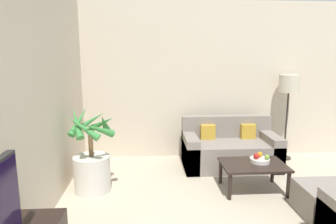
# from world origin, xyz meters

# --- Properties ---
(wall_back) EXTENTS (7.75, 0.06, 2.70)m
(wall_back) POSITION_xyz_m (0.00, 5.77, 1.35)
(wall_back) COLOR beige
(wall_back) RESTS_ON ground_plane
(potted_palm) EXTENTS (0.63, 0.69, 1.14)m
(potted_palm) POSITION_xyz_m (-2.70, 4.40, 0.39)
(potted_palm) COLOR beige
(potted_palm) RESTS_ON ground_plane
(sofa_loveseat) EXTENTS (1.51, 0.78, 0.79)m
(sofa_loveseat) POSITION_xyz_m (-0.63, 5.18, 0.28)
(sofa_loveseat) COLOR gray
(sofa_loveseat) RESTS_ON ground_plane
(floor_lamp) EXTENTS (0.34, 0.34, 1.47)m
(floor_lamp) POSITION_xyz_m (0.43, 5.48, 1.25)
(floor_lamp) COLOR #2D2823
(floor_lamp) RESTS_ON ground_plane
(coffee_table) EXTENTS (0.85, 0.59, 0.38)m
(coffee_table) POSITION_xyz_m (-0.55, 4.27, 0.33)
(coffee_table) COLOR black
(coffee_table) RESTS_ON ground_plane
(fruit_bowl) EXTENTS (0.26, 0.26, 0.05)m
(fruit_bowl) POSITION_xyz_m (-0.45, 4.32, 0.40)
(fruit_bowl) COLOR beige
(fruit_bowl) RESTS_ON coffee_table
(apple_red) EXTENTS (0.08, 0.08, 0.08)m
(apple_red) POSITION_xyz_m (-0.51, 4.30, 0.47)
(apple_red) COLOR red
(apple_red) RESTS_ON fruit_bowl
(apple_green) EXTENTS (0.07, 0.07, 0.07)m
(apple_green) POSITION_xyz_m (-0.37, 4.27, 0.46)
(apple_green) COLOR olive
(apple_green) RESTS_ON fruit_bowl
(orange_fruit) EXTENTS (0.07, 0.07, 0.07)m
(orange_fruit) POSITION_xyz_m (-0.44, 4.38, 0.47)
(orange_fruit) COLOR orange
(orange_fruit) RESTS_ON fruit_bowl
(ottoman) EXTENTS (0.67, 0.54, 0.35)m
(ottoman) POSITION_xyz_m (0.10, 3.60, 0.18)
(ottoman) COLOR gray
(ottoman) RESTS_ON ground_plane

